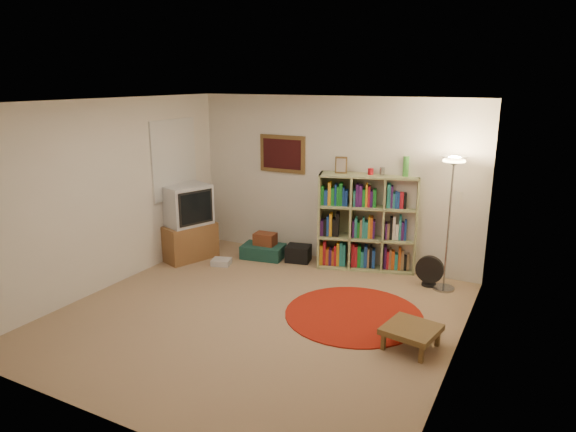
% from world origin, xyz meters
% --- Properties ---
extents(room, '(4.54, 4.54, 2.54)m').
position_xyz_m(room, '(-0.05, 0.05, 1.26)').
color(room, '#947557').
rests_on(room, ground).
extents(bookshelf, '(1.47, 0.79, 1.70)m').
position_xyz_m(bookshelf, '(0.59, 2.13, 0.68)').
color(bookshelf, '#8D9462').
rests_on(bookshelf, ground).
extents(floor_lamp, '(0.38, 0.38, 1.80)m').
position_xyz_m(floor_lamp, '(1.81, 1.83, 1.49)').
color(floor_lamp, gray).
rests_on(floor_lamp, ground).
extents(floor_fan, '(0.38, 0.21, 0.43)m').
position_xyz_m(floor_fan, '(1.61, 1.86, 0.22)').
color(floor_fan, black).
rests_on(floor_fan, ground).
extents(tv_stand, '(0.80, 0.94, 1.17)m').
position_xyz_m(tv_stand, '(-2.02, 1.25, 0.56)').
color(tv_stand, brown).
rests_on(tv_stand, ground).
extents(dvd_box, '(0.33, 0.30, 0.09)m').
position_xyz_m(dvd_box, '(-1.37, 1.22, 0.05)').
color(dvd_box, silver).
rests_on(dvd_box, ground).
extents(suitcase, '(0.70, 0.51, 0.21)m').
position_xyz_m(suitcase, '(-0.97, 1.80, 0.10)').
color(suitcase, '#143932').
rests_on(suitcase, ground).
extents(wicker_basket, '(0.34, 0.26, 0.19)m').
position_xyz_m(wicker_basket, '(-0.95, 1.83, 0.30)').
color(wicker_basket, '#5B2816').
rests_on(wicker_basket, suitcase).
extents(duffel_bag, '(0.41, 0.37, 0.25)m').
position_xyz_m(duffel_bag, '(-0.41, 1.91, 0.12)').
color(duffel_bag, black).
rests_on(duffel_bag, ground).
extents(red_rug, '(1.65, 1.65, 0.01)m').
position_xyz_m(red_rug, '(1.02, 0.54, 0.01)').
color(red_rug, maroon).
rests_on(red_rug, ground).
extents(side_table, '(0.61, 0.61, 0.24)m').
position_xyz_m(side_table, '(1.82, 0.09, 0.20)').
color(side_table, '#53391D').
rests_on(side_table, ground).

